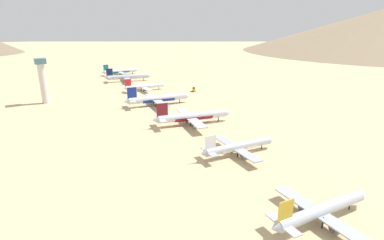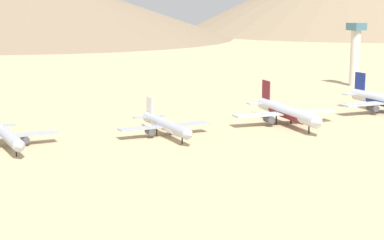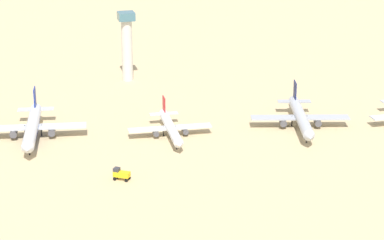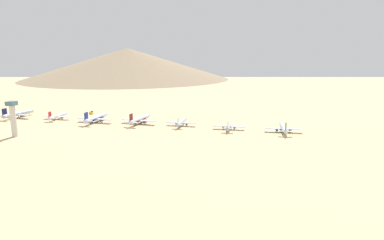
% 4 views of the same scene
% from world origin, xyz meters
% --- Properties ---
extents(ground_plane, '(2009.91, 2009.91, 0.00)m').
position_xyz_m(ground_plane, '(0.00, 0.00, 0.00)').
color(ground_plane, tan).
extents(parked_jet_1, '(37.42, 30.41, 10.79)m').
position_xyz_m(parked_jet_1, '(-15.34, -116.88, 3.63)').
color(parked_jet_1, '#B2B7C1').
rests_on(parked_jet_1, ground).
extents(parked_jet_2, '(37.41, 30.44, 10.78)m').
position_xyz_m(parked_jet_2, '(-5.55, -69.26, 3.59)').
color(parked_jet_2, '#B2B7C1').
rests_on(parked_jet_2, ground).
extents(parked_jet_3, '(46.46, 38.07, 13.48)m').
position_xyz_m(parked_jet_3, '(-1.03, -24.24, 4.49)').
color(parked_jet_3, silver).
rests_on(parked_jet_3, ground).
extents(control_tower, '(7.20, 7.20, 31.23)m').
position_xyz_m(control_tower, '(-65.44, 69.59, 17.36)').
color(control_tower, beige).
rests_on(control_tower, ground).
extents(desert_hill_1, '(420.73, 420.73, 70.99)m').
position_xyz_m(desert_hill_1, '(-524.73, 53.46, 35.49)').
color(desert_hill_1, '#847056').
rests_on(desert_hill_1, ground).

